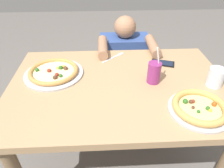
# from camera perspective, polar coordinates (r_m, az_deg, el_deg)

# --- Properties ---
(ground_plane) EXTENTS (8.00, 8.00, 0.00)m
(ground_plane) POSITION_cam_1_polar(r_m,az_deg,el_deg) (1.75, 1.42, -20.22)
(ground_plane) COLOR #66605B
(dining_table) EXTENTS (1.28, 0.86, 0.75)m
(dining_table) POSITION_cam_1_polar(r_m,az_deg,el_deg) (1.27, 1.84, -3.89)
(dining_table) COLOR tan
(dining_table) RESTS_ON ground
(pizza_near) EXTENTS (0.30, 0.30, 0.05)m
(pizza_near) POSITION_cam_1_polar(r_m,az_deg,el_deg) (1.10, 22.96, -6.02)
(pizza_near) COLOR #B7B7BC
(pizza_near) RESTS_ON dining_table
(pizza_far) EXTENTS (0.36, 0.36, 0.04)m
(pizza_far) POSITION_cam_1_polar(r_m,az_deg,el_deg) (1.32, -15.75, 3.17)
(pizza_far) COLOR #B7B7BC
(pizza_far) RESTS_ON dining_table
(drink_cup_colored) EXTENTS (0.08, 0.08, 0.22)m
(drink_cup_colored) POSITION_cam_1_polar(r_m,az_deg,el_deg) (1.21, 11.50, 3.12)
(drink_cup_colored) COLOR #8C2D72
(drink_cup_colored) RESTS_ON dining_table
(water_cup_clear) EXTENTS (0.09, 0.09, 0.11)m
(water_cup_clear) POSITION_cam_1_polar(r_m,az_deg,el_deg) (1.30, 26.73, 1.71)
(water_cup_clear) COLOR silver
(water_cup_clear) RESTS_ON dining_table
(fork) EXTENTS (0.16, 0.15, 0.00)m
(fork) POSITION_cam_1_polar(r_m,az_deg,el_deg) (1.48, 0.60, 7.42)
(fork) COLOR silver
(fork) RESTS_ON dining_table
(cell_phone) EXTENTS (0.17, 0.12, 0.01)m
(cell_phone) POSITION_cam_1_polar(r_m,az_deg,el_deg) (1.44, 13.78, 5.63)
(cell_phone) COLOR black
(cell_phone) RESTS_ON dining_table
(diner_seated) EXTENTS (0.44, 0.54, 0.94)m
(diner_seated) POSITION_cam_1_polar(r_m,az_deg,el_deg) (1.93, 3.16, 3.06)
(diner_seated) COLOR #333847
(diner_seated) RESTS_ON ground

